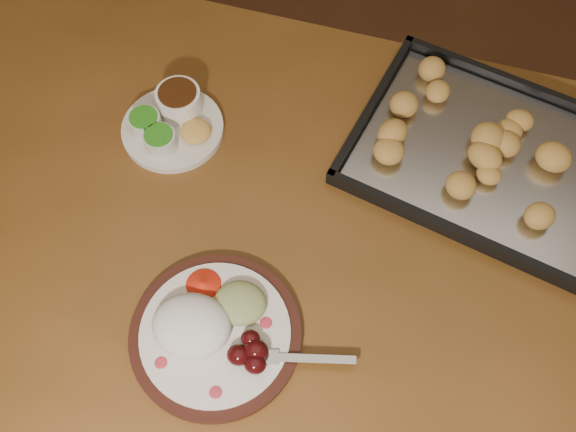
# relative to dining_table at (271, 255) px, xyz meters

# --- Properties ---
(ground) EXTENTS (4.00, 4.00, 0.00)m
(ground) POSITION_rel_dining_table_xyz_m (0.04, 0.09, -0.65)
(ground) COLOR #54381D
(ground) RESTS_ON ground
(dining_table) EXTENTS (1.56, 1.01, 0.75)m
(dining_table) POSITION_rel_dining_table_xyz_m (0.00, 0.00, 0.00)
(dining_table) COLOR brown
(dining_table) RESTS_ON ground
(dinner_plate) EXTENTS (0.33, 0.25, 0.06)m
(dinner_plate) POSITION_rel_dining_table_xyz_m (-0.04, -0.18, 0.12)
(dinner_plate) COLOR black
(dinner_plate) RESTS_ON dining_table
(condiment_saucer) EXTENTS (0.18, 0.18, 0.06)m
(condiment_saucer) POSITION_rel_dining_table_xyz_m (-0.21, 0.16, 0.12)
(condiment_saucer) COLOR silver
(condiment_saucer) RESTS_ON dining_table
(baking_tray) EXTENTS (0.54, 0.45, 0.05)m
(baking_tray) POSITION_rel_dining_table_xyz_m (0.34, 0.21, 0.11)
(baking_tray) COLOR black
(baking_tray) RESTS_ON dining_table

